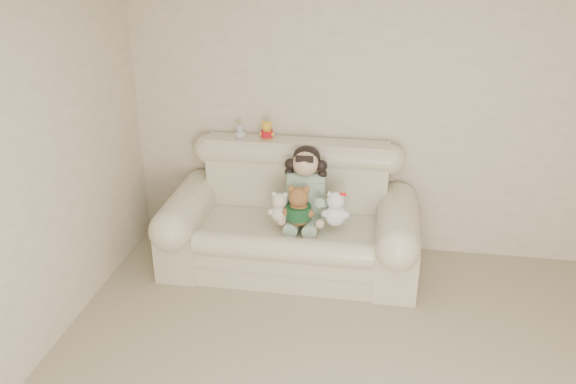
{
  "coord_description": "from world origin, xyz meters",
  "views": [
    {
      "loc": [
        -0.08,
        -2.33,
        2.67
      ],
      "look_at": [
        -0.79,
        1.9,
        0.75
      ],
      "focal_mm": 36.85,
      "sensor_mm": 36.0,
      "label": 1
    }
  ],
  "objects_px": {
    "sofa": "(290,213)",
    "seated_child": "(305,184)",
    "white_cat": "(336,205)",
    "brown_teddy": "(299,202)",
    "cream_teddy": "(280,204)"
  },
  "relations": [
    {
      "from": "white_cat",
      "to": "cream_teddy",
      "type": "relative_size",
      "value": 1.13
    },
    {
      "from": "brown_teddy",
      "to": "white_cat",
      "type": "xyz_separation_m",
      "value": [
        0.29,
        0.04,
        -0.02
      ]
    },
    {
      "from": "brown_teddy",
      "to": "cream_teddy",
      "type": "height_order",
      "value": "brown_teddy"
    },
    {
      "from": "sofa",
      "to": "seated_child",
      "type": "xyz_separation_m",
      "value": [
        0.12,
        0.08,
        0.23
      ]
    },
    {
      "from": "seated_child",
      "to": "white_cat",
      "type": "relative_size",
      "value": 1.88
    },
    {
      "from": "seated_child",
      "to": "brown_teddy",
      "type": "relative_size",
      "value": 1.65
    },
    {
      "from": "sofa",
      "to": "seated_child",
      "type": "relative_size",
      "value": 3.2
    },
    {
      "from": "seated_child",
      "to": "white_cat",
      "type": "bearing_deg",
      "value": -46.47
    },
    {
      "from": "brown_teddy",
      "to": "white_cat",
      "type": "relative_size",
      "value": 1.14
    },
    {
      "from": "white_cat",
      "to": "cream_teddy",
      "type": "height_order",
      "value": "white_cat"
    },
    {
      "from": "sofa",
      "to": "cream_teddy",
      "type": "relative_size",
      "value": 6.79
    },
    {
      "from": "brown_teddy",
      "to": "white_cat",
      "type": "distance_m",
      "value": 0.29
    },
    {
      "from": "seated_child",
      "to": "white_cat",
      "type": "distance_m",
      "value": 0.34
    },
    {
      "from": "sofa",
      "to": "cream_teddy",
      "type": "height_order",
      "value": "sofa"
    },
    {
      "from": "brown_teddy",
      "to": "white_cat",
      "type": "bearing_deg",
      "value": 24.05
    }
  ]
}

